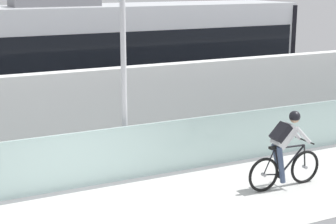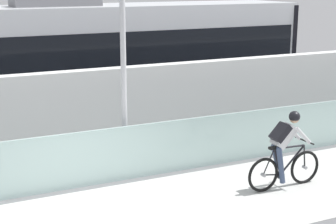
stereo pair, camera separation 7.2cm
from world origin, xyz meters
name	(u,v)px [view 2 (the right image)]	position (x,y,z in m)	size (l,w,h in m)	color
glass_parapet	(66,162)	(0.00, 1.85, 0.59)	(32.00, 0.05, 1.18)	silver
concrete_barrier_wall	(44,119)	(0.00, 3.65, 1.07)	(32.00, 0.36, 2.13)	white
tram_rail_near	(25,136)	(0.00, 6.13, 0.00)	(32.00, 0.08, 0.01)	#595654
tram_rail_far	(15,124)	(0.00, 7.57, 0.00)	(32.00, 0.08, 0.01)	#595654
tram	(122,57)	(3.18, 6.85, 1.89)	(11.06, 2.54, 3.81)	silver
cyclist_on_bike	(285,151)	(4.05, 0.00, 0.80)	(1.77, 0.58, 1.61)	black
lamp_post_antenna	(123,24)	(1.40, 2.15, 3.29)	(0.28, 0.28, 5.20)	gray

